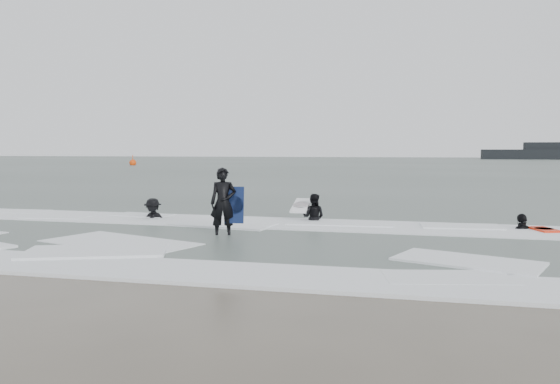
% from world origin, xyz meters
% --- Properties ---
extents(ground, '(320.00, 320.00, 0.00)m').
position_xyz_m(ground, '(0.00, 0.00, 0.00)').
color(ground, brown).
rests_on(ground, ground).
extents(sea, '(320.00, 320.00, 0.00)m').
position_xyz_m(sea, '(0.00, 80.00, 0.06)').
color(sea, '#47544C').
rests_on(sea, ground).
extents(surfer_centre, '(0.78, 0.63, 1.85)m').
position_xyz_m(surfer_centre, '(-1.14, 3.48, 0.00)').
color(surfer_centre, black).
rests_on(surfer_centre, ground).
extents(surfer_wading, '(0.78, 0.64, 1.48)m').
position_xyz_m(surfer_wading, '(0.63, 6.74, 0.00)').
color(surfer_wading, black).
rests_on(surfer_wading, ground).
extents(surfer_breaker, '(1.04, 0.63, 1.57)m').
position_xyz_m(surfer_breaker, '(-4.54, 6.12, 0.00)').
color(surfer_breaker, black).
rests_on(surfer_breaker, ground).
extents(surfer_right_near, '(1.03, 0.87, 1.65)m').
position_xyz_m(surfer_right_near, '(6.64, 6.57, 0.00)').
color(surfer_right_near, black).
rests_on(surfer_right_near, ground).
extents(surf_foam, '(30.03, 9.06, 0.09)m').
position_xyz_m(surf_foam, '(0.00, 3.70, 0.04)').
color(surf_foam, white).
rests_on(surf_foam, ground).
extents(bodyboards, '(8.63, 3.74, 1.25)m').
position_xyz_m(bodyboards, '(2.21, 5.56, 0.50)').
color(bodyboards, '#0D1940').
rests_on(bodyboards, ground).
extents(buoy, '(1.00, 1.00, 1.65)m').
position_xyz_m(buoy, '(-36.84, 61.96, 0.42)').
color(buoy, '#E9410A').
rests_on(buoy, ground).
extents(vessel_horizon, '(29.79, 5.32, 4.04)m').
position_xyz_m(vessel_horizon, '(33.31, 131.80, 1.50)').
color(vessel_horizon, black).
rests_on(vessel_horizon, ground).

